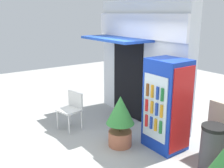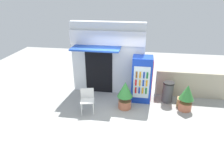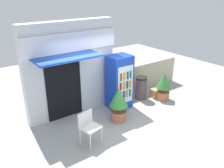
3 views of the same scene
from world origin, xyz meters
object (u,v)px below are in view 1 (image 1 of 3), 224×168
object	(u,v)px
drink_cooler	(167,105)
potted_plant_near_shop	(120,118)
trash_bin	(212,148)
plastic_chair	(72,107)

from	to	relation	value
drink_cooler	potted_plant_near_shop	size ratio (longest dim) A/B	1.70
potted_plant_near_shop	drink_cooler	bearing A→B (deg)	50.64
trash_bin	drink_cooler	bearing A→B (deg)	-177.26
drink_cooler	plastic_chair	xyz separation A→B (m)	(-1.89, -1.12, -0.38)
drink_cooler	potted_plant_near_shop	world-z (taller)	drink_cooler
plastic_chair	trash_bin	world-z (taller)	plastic_chair
drink_cooler	plastic_chair	distance (m)	2.23
potted_plant_near_shop	trash_bin	world-z (taller)	potted_plant_near_shop
plastic_chair	trash_bin	xyz separation A→B (m)	(2.93, 1.17, -0.11)
plastic_chair	trash_bin	distance (m)	3.16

